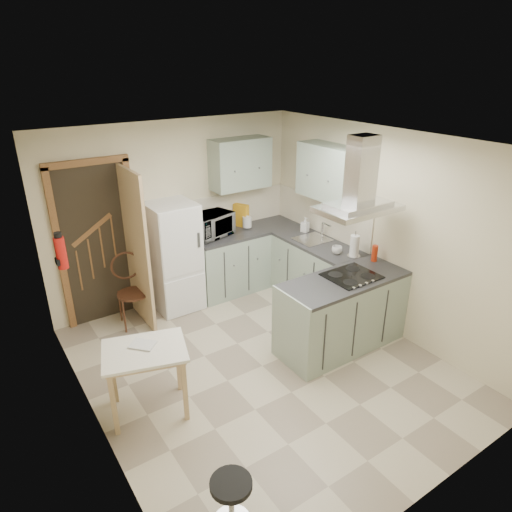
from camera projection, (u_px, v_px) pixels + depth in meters
floor at (262, 366)px, 5.18m from camera, size 4.20×4.20×0.00m
ceiling at (264, 143)px, 4.18m from camera, size 4.20×4.20×0.00m
back_wall at (176, 213)px, 6.27m from camera, size 3.60×0.00×3.60m
left_wall at (84, 318)px, 3.76m from camera, size 0.00×4.20×4.20m
right_wall at (383, 232)px, 5.61m from camera, size 0.00×4.20×4.20m
doorway at (98, 244)px, 5.77m from camera, size 1.10×0.12×2.10m
fridge at (174, 257)px, 6.15m from camera, size 0.60×0.60×1.50m
counter_back at (230, 262)px, 6.71m from camera, size 1.08×0.60×0.90m
counter_right at (303, 265)px, 6.63m from camera, size 0.60×1.95×0.90m
splashback at (236, 208)px, 6.80m from camera, size 1.68×0.02×0.50m
wall_cabinet_back at (240, 164)px, 6.39m from camera, size 0.85×0.35×0.70m
wall_cabinet_right at (328, 172)px, 5.92m from camera, size 0.35×0.90×0.70m
peninsula at (342, 312)px, 5.39m from camera, size 1.55×0.65×0.90m
hob at (352, 276)px, 5.26m from camera, size 0.58×0.50×0.01m
extractor_hood at (358, 208)px, 4.93m from camera, size 0.90×0.55×0.10m
sink at (312, 239)px, 6.31m from camera, size 0.45×0.40×0.01m
fire_extinguisher at (61, 253)px, 4.37m from camera, size 0.10×0.10×0.32m
drop_leaf_table at (148, 380)px, 4.40m from camera, size 0.90×0.78×0.72m
bentwood_chair at (133, 294)px, 5.83m from camera, size 0.45×0.45×0.88m
stool at (232, 502)px, 3.36m from camera, size 0.35×0.35×0.42m
microwave at (211, 225)px, 6.38m from camera, size 0.69×0.55×0.33m
kettle at (247, 222)px, 6.70m from camera, size 0.17×0.17×0.20m
cereal_box at (241, 215)px, 6.75m from camera, size 0.17×0.24×0.34m
soap_bottle at (305, 225)px, 6.56m from camera, size 0.12×0.12×0.21m
paper_towel at (355, 246)px, 5.73m from camera, size 0.14×0.14×0.29m
cup at (337, 250)px, 5.84m from camera, size 0.16×0.16×0.10m
red_bottle at (375, 253)px, 5.62m from camera, size 0.09×0.09×0.21m
book at (138, 346)px, 4.22m from camera, size 0.28×0.28×0.10m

